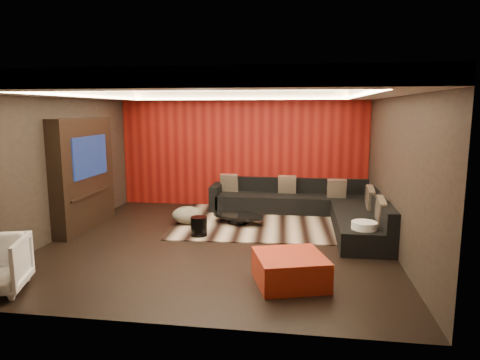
% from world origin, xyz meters
% --- Properties ---
extents(floor, '(6.00, 6.00, 0.02)m').
position_xyz_m(floor, '(0.00, 0.00, -0.01)').
color(floor, black).
rests_on(floor, ground).
extents(ceiling, '(6.00, 6.00, 0.02)m').
position_xyz_m(ceiling, '(0.00, 0.00, 2.81)').
color(ceiling, silver).
rests_on(ceiling, ground).
extents(wall_back, '(6.00, 0.02, 2.80)m').
position_xyz_m(wall_back, '(0.00, 3.01, 1.40)').
color(wall_back, black).
rests_on(wall_back, ground).
extents(wall_left, '(0.02, 6.00, 2.80)m').
position_xyz_m(wall_left, '(-3.01, 0.00, 1.40)').
color(wall_left, black).
rests_on(wall_left, ground).
extents(wall_right, '(0.02, 6.00, 2.80)m').
position_xyz_m(wall_right, '(3.01, 0.00, 1.40)').
color(wall_right, black).
rests_on(wall_right, ground).
extents(red_feature_wall, '(5.98, 0.05, 2.78)m').
position_xyz_m(red_feature_wall, '(0.00, 2.97, 1.40)').
color(red_feature_wall, '#6B0C0A').
rests_on(red_feature_wall, ground).
extents(soffit_back, '(6.00, 0.60, 0.22)m').
position_xyz_m(soffit_back, '(0.00, 2.70, 2.69)').
color(soffit_back, silver).
rests_on(soffit_back, ground).
extents(soffit_front, '(6.00, 0.60, 0.22)m').
position_xyz_m(soffit_front, '(0.00, -2.70, 2.69)').
color(soffit_front, silver).
rests_on(soffit_front, ground).
extents(soffit_left, '(0.60, 4.80, 0.22)m').
position_xyz_m(soffit_left, '(-2.70, 0.00, 2.69)').
color(soffit_left, silver).
rests_on(soffit_left, ground).
extents(soffit_right, '(0.60, 4.80, 0.22)m').
position_xyz_m(soffit_right, '(2.70, 0.00, 2.69)').
color(soffit_right, silver).
rests_on(soffit_right, ground).
extents(cove_back, '(4.80, 0.08, 0.04)m').
position_xyz_m(cove_back, '(0.00, 2.36, 2.60)').
color(cove_back, '#FFD899').
rests_on(cove_back, ground).
extents(cove_front, '(4.80, 0.08, 0.04)m').
position_xyz_m(cove_front, '(0.00, -2.36, 2.60)').
color(cove_front, '#FFD899').
rests_on(cove_front, ground).
extents(cove_left, '(0.08, 4.80, 0.04)m').
position_xyz_m(cove_left, '(-2.36, 0.00, 2.60)').
color(cove_left, '#FFD899').
rests_on(cove_left, ground).
extents(cove_right, '(0.08, 4.80, 0.04)m').
position_xyz_m(cove_right, '(2.36, 0.00, 2.60)').
color(cove_right, '#FFD899').
rests_on(cove_right, ground).
extents(tv_surround, '(0.30, 2.00, 2.20)m').
position_xyz_m(tv_surround, '(-2.85, 0.60, 1.10)').
color(tv_surround, black).
rests_on(tv_surround, ground).
extents(tv_screen, '(0.04, 1.30, 0.80)m').
position_xyz_m(tv_screen, '(-2.69, 0.60, 1.45)').
color(tv_screen, black).
rests_on(tv_screen, ground).
extents(tv_shelf, '(0.04, 1.60, 0.04)m').
position_xyz_m(tv_shelf, '(-2.69, 0.60, 0.70)').
color(tv_shelf, black).
rests_on(tv_shelf, ground).
extents(rug, '(4.14, 3.19, 0.02)m').
position_xyz_m(rug, '(0.85, 1.55, 0.01)').
color(rug, tan).
rests_on(rug, floor).
extents(coffee_table, '(1.45, 1.45, 0.19)m').
position_xyz_m(coffee_table, '(0.16, 1.30, 0.12)').
color(coffee_table, black).
rests_on(coffee_table, rug).
extents(drum_stool, '(0.34, 0.34, 0.36)m').
position_xyz_m(drum_stool, '(-0.44, 0.30, 0.20)').
color(drum_stool, black).
rests_on(drum_stool, rug).
extents(striped_pouf, '(0.67, 0.67, 0.34)m').
position_xyz_m(striped_pouf, '(-0.90, 1.15, 0.19)').
color(striped_pouf, beige).
rests_on(striped_pouf, rug).
extents(white_side_table, '(0.50, 0.50, 0.53)m').
position_xyz_m(white_side_table, '(2.50, -0.16, 0.26)').
color(white_side_table, white).
rests_on(white_side_table, floor).
extents(orange_ottoman, '(1.14, 1.14, 0.40)m').
position_xyz_m(orange_ottoman, '(1.32, -1.64, 0.20)').
color(orange_ottoman, '#A22F14').
rests_on(orange_ottoman, floor).
extents(sectional_sofa, '(3.65, 3.50, 0.75)m').
position_xyz_m(sectional_sofa, '(1.73, 1.86, 0.26)').
color(sectional_sofa, black).
rests_on(sectional_sofa, floor).
extents(throw_pillows, '(3.37, 2.78, 0.50)m').
position_xyz_m(throw_pillows, '(1.74, 1.88, 0.62)').
color(throw_pillows, tan).
rests_on(throw_pillows, sectional_sofa).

